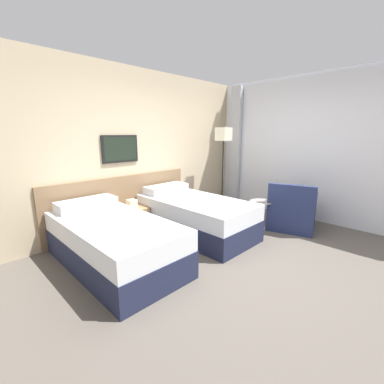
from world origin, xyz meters
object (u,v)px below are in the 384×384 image
side_table (261,210)px  bed_near_window (195,215)px  bed_near_door (114,241)px  floor_lamp (223,141)px  nightstand (133,220)px  armchair (292,213)px

side_table → bed_near_window: bearing=144.6°
side_table → bed_near_door: bearing=164.4°
bed_near_window → side_table: 1.16m
bed_near_window → floor_lamp: (1.30, 0.45, 1.19)m
bed_near_door → floor_lamp: (2.77, 0.45, 1.19)m
nightstand → armchair: bearing=-39.7°
nightstand → side_table: nightstand is taller
bed_near_door → armchair: armchair is taller
nightstand → side_table: 2.19m
bed_near_door → nightstand: size_ratio=3.39×
floor_lamp → bed_near_door: bearing=-170.7°
bed_near_door → armchair: size_ratio=1.95×
side_table → nightstand: bearing=140.3°
bed_near_window → nightstand: 1.03m
bed_near_door → nightstand: bed_near_door is taller
bed_near_door → floor_lamp: floor_lamp is taller
floor_lamp → side_table: size_ratio=3.51×
bed_near_window → armchair: (1.39, -1.04, -0.03)m
floor_lamp → armchair: floor_lamp is taller
floor_lamp → armchair: (0.09, -1.49, -1.21)m
bed_near_door → side_table: size_ratio=3.93×
floor_lamp → side_table: floor_lamp is taller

